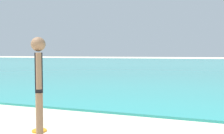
% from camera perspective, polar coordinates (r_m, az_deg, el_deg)
% --- Properties ---
extents(water, '(160.00, 60.00, 0.06)m').
position_cam_1_polar(water, '(35.40, 15.53, 0.84)').
color(water, teal).
rests_on(water, ground).
extents(person_standing, '(0.26, 0.33, 1.67)m').
position_cam_1_polar(person_standing, '(3.95, -16.73, -3.77)').
color(person_standing, '#936B4C').
rests_on(person_standing, ground).
extents(frisbee, '(0.27, 0.27, 0.03)m').
position_cam_1_polar(frisbee, '(4.78, -16.64, -14.06)').
color(frisbee, orange).
rests_on(frisbee, ground).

